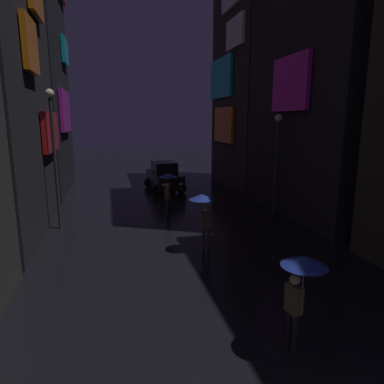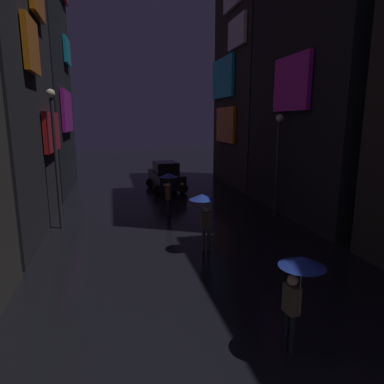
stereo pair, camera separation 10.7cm
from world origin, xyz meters
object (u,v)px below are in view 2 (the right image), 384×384
object	(u,v)px
car_distant	(166,177)
streetlamp_left_far	(55,145)
pedestrian_far_right_blue	(298,277)
streetlamp_right_far	(278,153)
pedestrian_midstreet_centre_blue	(203,206)
pedestrian_foreground_left_blue	(169,182)

from	to	relation	value
car_distant	streetlamp_left_far	world-z (taller)	streetlamp_left_far
pedestrian_far_right_blue	streetlamp_right_far	size ratio (longest dim) A/B	0.43
streetlamp_left_far	streetlamp_right_far	bearing A→B (deg)	-2.23
pedestrian_midstreet_centre_blue	pedestrian_far_right_blue	bearing A→B (deg)	-86.52
pedestrian_far_right_blue	streetlamp_left_far	bearing A→B (deg)	120.27
pedestrian_midstreet_centre_blue	streetlamp_left_far	bearing A→B (deg)	143.32
pedestrian_foreground_left_blue	car_distant	distance (m)	6.30
pedestrian_foreground_left_blue	streetlamp_right_far	xyz separation A→B (m)	(5.04, -1.40, 1.46)
pedestrian_foreground_left_blue	pedestrian_far_right_blue	xyz separation A→B (m)	(0.76, -10.81, 0.00)
pedestrian_foreground_left_blue	pedestrian_far_right_blue	bearing A→B (deg)	-85.97
pedestrian_foreground_left_blue	pedestrian_midstreet_centre_blue	bearing A→B (deg)	-85.33
pedestrian_foreground_left_blue	streetlamp_right_far	bearing A→B (deg)	-15.50
pedestrian_foreground_left_blue	streetlamp_left_far	world-z (taller)	streetlamp_left_far
pedestrian_foreground_left_blue	pedestrian_midstreet_centre_blue	world-z (taller)	same
car_distant	streetlamp_left_far	bearing A→B (deg)	-128.67
pedestrian_midstreet_centre_blue	streetlamp_left_far	distance (m)	6.98
pedestrian_far_right_blue	car_distant	bearing A→B (deg)	89.82
streetlamp_left_far	car_distant	bearing A→B (deg)	51.33
pedestrian_foreground_left_blue	pedestrian_midstreet_centre_blue	xyz separation A→B (m)	(0.41, -5.01, 0.00)
pedestrian_midstreet_centre_blue	pedestrian_far_right_blue	size ratio (longest dim) A/B	1.00
car_distant	streetlamp_left_far	xyz separation A→B (m)	(-5.77, -7.22, 2.73)
pedestrian_foreground_left_blue	streetlamp_left_far	distance (m)	5.44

